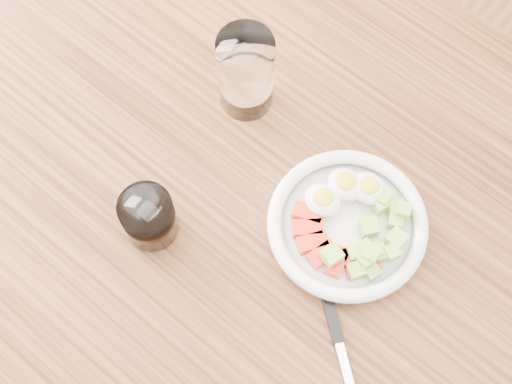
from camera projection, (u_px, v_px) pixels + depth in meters
ground at (257, 323)px, 1.67m from camera, size 4.00×4.00×0.00m
dining_table at (257, 234)px, 1.04m from camera, size 1.50×0.90×0.77m
bowl at (348, 224)px, 0.92m from camera, size 0.21×0.21×0.05m
fork at (334, 326)px, 0.89m from camera, size 0.18×0.14×0.01m
water_glass at (246, 73)px, 0.95m from camera, size 0.08×0.08×0.14m
coffee_glass at (149, 217)px, 0.91m from camera, size 0.07×0.07×0.08m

